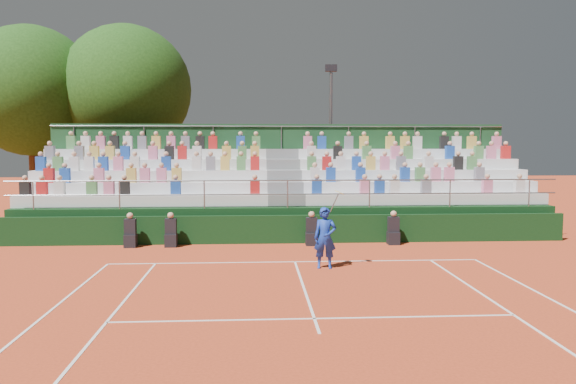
{
  "coord_description": "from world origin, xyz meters",
  "views": [
    {
      "loc": [
        -1.18,
        -16.44,
        3.49
      ],
      "look_at": [
        0.0,
        3.5,
        1.8
      ],
      "focal_mm": 35.0,
      "sensor_mm": 36.0,
      "label": 1
    }
  ],
  "objects": [
    {
      "name": "grandstand",
      "position": [
        -0.02,
        6.44,
        1.09
      ],
      "size": [
        20.0,
        5.2,
        4.4
      ],
      "color": "black",
      "rests_on": "ground"
    },
    {
      "name": "courtside_wall",
      "position": [
        0.0,
        3.2,
        0.5
      ],
      "size": [
        20.0,
        0.15,
        1.0
      ],
      "primitive_type": "cube",
      "color": "black",
      "rests_on": "ground"
    },
    {
      "name": "floodlight_mast",
      "position": [
        2.77,
        12.7,
        4.46
      ],
      "size": [
        0.6,
        0.25,
        7.6
      ],
      "color": "gray",
      "rests_on": "ground"
    },
    {
      "name": "tennis_player",
      "position": [
        0.79,
        -0.88,
        0.87
      ],
      "size": [
        0.87,
        0.48,
        2.22
      ],
      "color": "#1636A8",
      "rests_on": "ground"
    },
    {
      "name": "line_officials",
      "position": [
        -1.26,
        2.75,
        0.48
      ],
      "size": [
        9.48,
        0.4,
        1.19
      ],
      "color": "black",
      "rests_on": "ground"
    },
    {
      "name": "ground",
      "position": [
        0.0,
        0.0,
        0.0
      ],
      "size": [
        90.0,
        90.0,
        0.0
      ],
      "primitive_type": "plane",
      "color": "#C54420",
      "rests_on": "ground"
    },
    {
      "name": "tree_west",
      "position": [
        -12.39,
        12.8,
        6.16
      ],
      "size": [
        6.52,
        6.52,
        9.44
      ],
      "color": "#3D2A16",
      "rests_on": "ground"
    },
    {
      "name": "tree_east",
      "position": [
        -7.73,
        13.05,
        6.28
      ],
      "size": [
        6.58,
        6.58,
        9.58
      ],
      "color": "#3D2A16",
      "rests_on": "ground"
    }
  ]
}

